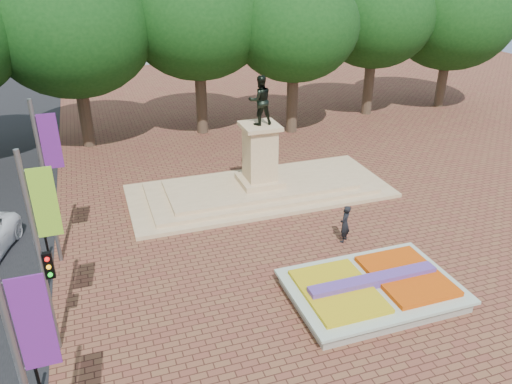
% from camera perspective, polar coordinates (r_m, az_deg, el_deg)
% --- Properties ---
extents(ground, '(90.00, 90.00, 0.00)m').
position_cam_1_polar(ground, '(20.84, 7.82, -9.15)').
color(ground, brown).
rests_on(ground, ground).
extents(flower_bed, '(6.30, 4.30, 0.91)m').
position_cam_1_polar(flower_bed, '(19.67, 13.22, -10.69)').
color(flower_bed, gray).
rests_on(flower_bed, ground).
extents(monument, '(14.00, 6.00, 6.40)m').
position_cam_1_polar(monument, '(26.84, 0.44, 1.61)').
color(monument, tan).
rests_on(monument, ground).
extents(tree_row_back, '(44.80, 8.80, 10.43)m').
position_cam_1_polar(tree_row_back, '(35.12, -1.41, 17.21)').
color(tree_row_back, '#38291E').
rests_on(tree_row_back, ground).
extents(banner_poles, '(0.88, 11.17, 7.00)m').
position_cam_1_polar(banner_poles, '(16.05, -23.30, -6.32)').
color(banner_poles, slate).
rests_on(banner_poles, ground).
extents(bollard_row, '(0.12, 13.12, 0.98)m').
position_cam_1_polar(bollard_row, '(17.87, -23.47, -16.09)').
color(bollard_row, black).
rests_on(bollard_row, ground).
extents(pedestrian, '(0.77, 0.75, 1.78)m').
position_cam_1_polar(pedestrian, '(22.67, 10.12, -3.61)').
color(pedestrian, black).
rests_on(pedestrian, ground).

